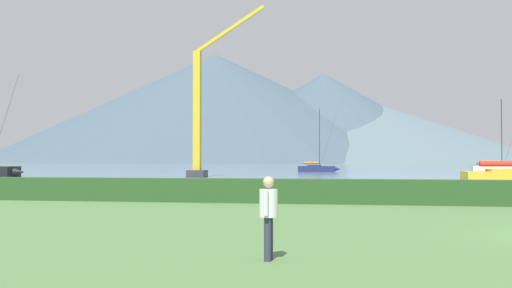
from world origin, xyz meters
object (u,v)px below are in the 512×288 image
(person_standing_walker, at_px, (269,211))
(dock_crane, at_px, (200,119))
(sailboat_slip_6, at_px, (498,169))
(sailboat_slip_0, at_px, (317,168))

(person_standing_walker, distance_m, dock_crane, 57.57)
(sailboat_slip_6, distance_m, person_standing_walker, 81.96)
(sailboat_slip_6, relative_size, person_standing_walker, 6.39)
(sailboat_slip_6, xyz_separation_m, dock_crane, (-36.70, -24.68, 5.93))
(sailboat_slip_6, bearing_deg, sailboat_slip_0, 167.04)
(sailboat_slip_0, relative_size, dock_crane, 0.53)
(dock_crane, bearing_deg, sailboat_slip_6, 33.92)
(sailboat_slip_0, bearing_deg, dock_crane, -113.13)
(sailboat_slip_6, height_order, person_standing_walker, sailboat_slip_6)
(sailboat_slip_0, distance_m, person_standing_walker, 87.72)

